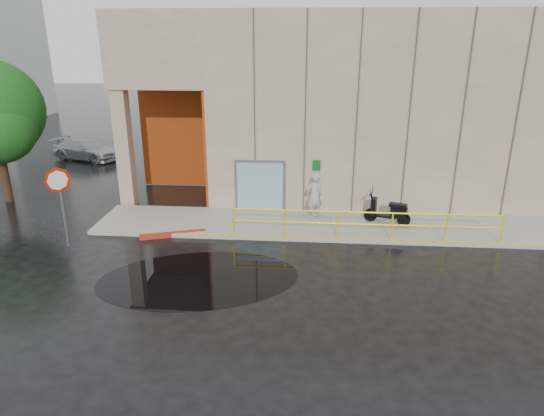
{
  "coord_description": "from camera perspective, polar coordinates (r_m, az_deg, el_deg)",
  "views": [
    {
      "loc": [
        2.21,
        -13.11,
        7.1
      ],
      "look_at": [
        0.93,
        3.0,
        1.28
      ],
      "focal_mm": 32.0,
      "sensor_mm": 36.0,
      "label": 1
    }
  ],
  "objects": [
    {
      "name": "building",
      "position": [
        24.44,
        11.6,
        12.63
      ],
      "size": [
        20.0,
        10.17,
        8.0
      ],
      "color": "gray",
      "rests_on": "ground"
    },
    {
      "name": "stop_sign",
      "position": [
        17.97,
        -23.7,
        1.87
      ],
      "size": [
        0.68,
        0.6,
        2.89
      ],
      "rotation": [
        0.0,
        0.0,
        0.32
      ],
      "color": "slate",
      "rests_on": "ground"
    },
    {
      "name": "car_c",
      "position": [
        31.11,
        -21.03,
        6.46
      ],
      "size": [
        4.53,
        2.94,
        1.22
      ],
      "primitive_type": "imported",
      "rotation": [
        0.0,
        0.0,
        1.25
      ],
      "color": "#ABAEB3",
      "rests_on": "ground"
    },
    {
      "name": "ground",
      "position": [
        15.07,
        -4.48,
        -8.35
      ],
      "size": [
        120.0,
        120.0,
        0.0
      ],
      "primitive_type": "plane",
      "color": "black",
      "rests_on": "ground"
    },
    {
      "name": "red_curb",
      "position": [
        18.35,
        -11.59,
        -3.07
      ],
      "size": [
        2.34,
        0.92,
        0.18
      ],
      "primitive_type": "cube",
      "rotation": [
        0.0,
        0.0,
        0.32
      ],
      "color": "#A02718",
      "rests_on": "ground"
    },
    {
      "name": "person",
      "position": [
        19.07,
        5.01,
        1.38
      ],
      "size": [
        0.82,
        0.72,
        1.88
      ],
      "primitive_type": "imported",
      "rotation": [
        0.0,
        0.0,
        3.63
      ],
      "color": "#A0A0A4",
      "rests_on": "sidewalk"
    },
    {
      "name": "guardrail",
      "position": [
        17.6,
        10.89,
        -1.95
      ],
      "size": [
        9.56,
        0.06,
        1.03
      ],
      "color": "yellow",
      "rests_on": "sidewalk"
    },
    {
      "name": "puddle",
      "position": [
        15.23,
        -8.62,
        -8.2
      ],
      "size": [
        6.84,
        5.01,
        0.01
      ],
      "primitive_type": "cube",
      "rotation": [
        0.0,
        0.0,
        0.21
      ],
      "color": "black",
      "rests_on": "ground"
    },
    {
      "name": "sidewalk",
      "position": [
        19.04,
        9.62,
        -2.12
      ],
      "size": [
        20.0,
        3.0,
        0.15
      ],
      "primitive_type": "cube",
      "color": "#99958B",
      "rests_on": "ground"
    },
    {
      "name": "scooter",
      "position": [
        19.09,
        13.56,
        0.44
      ],
      "size": [
        1.83,
        1.11,
        1.38
      ],
      "rotation": [
        0.0,
        0.0,
        -0.33
      ],
      "color": "black",
      "rests_on": "sidewalk"
    }
  ]
}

